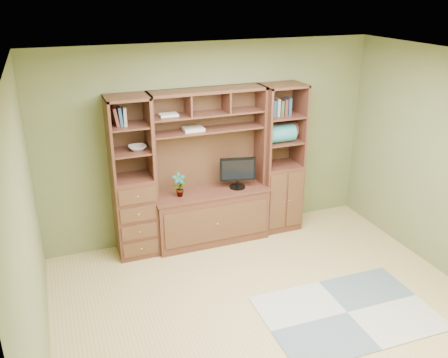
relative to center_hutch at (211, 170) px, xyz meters
name	(u,v)px	position (x,y,z in m)	size (l,w,h in m)	color
room	(280,202)	(0.11, -1.73, 0.28)	(4.60, 4.10, 2.64)	tan
center_hutch	(211,170)	(0.00, 0.00, 0.00)	(1.54, 0.53, 2.05)	#51291C
left_tower	(133,179)	(-1.00, 0.04, 0.00)	(0.50, 0.45, 2.05)	#51291C
right_tower	(280,159)	(1.02, 0.04, 0.00)	(0.55, 0.45, 2.05)	#51291C
rug	(347,313)	(0.83, -2.00, -1.02)	(1.78, 1.19, 0.01)	gray
monitor	(238,167)	(0.36, -0.03, -0.01)	(0.47, 0.21, 0.58)	black
orchid	(179,185)	(-0.43, -0.03, -0.14)	(0.17, 0.11, 0.32)	#A25737
magazines	(193,129)	(-0.19, 0.09, 0.54)	(0.25, 0.19, 0.04)	beige
bowl	(137,148)	(-0.91, 0.04, 0.39)	(0.21, 0.21, 0.05)	beige
blanket_teal	(280,134)	(0.97, -0.01, 0.38)	(0.40, 0.23, 0.23)	teal
blanket_red	(286,130)	(1.13, 0.12, 0.38)	(0.40, 0.22, 0.22)	brown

